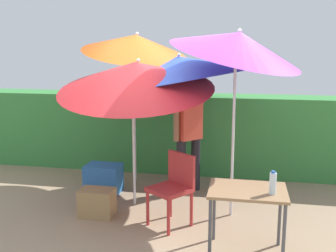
% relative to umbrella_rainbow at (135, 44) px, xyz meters
% --- Properties ---
extents(ground_plane, '(24.00, 24.00, 0.00)m').
position_rel_umbrella_rainbow_xyz_m(ground_plane, '(0.70, -1.20, -2.21)').
color(ground_plane, '#9E8466').
extents(hedge_row, '(8.00, 0.70, 1.35)m').
position_rel_umbrella_rainbow_xyz_m(hedge_row, '(0.70, 0.66, -1.53)').
color(hedge_row, '#38843D').
rests_on(hedge_row, ground_plane).
extents(umbrella_rainbow, '(1.75, 1.71, 2.62)m').
position_rel_umbrella_rainbow_xyz_m(umbrella_rainbow, '(0.00, 0.00, 0.00)').
color(umbrella_rainbow, silver).
rests_on(umbrella_rainbow, ground_plane).
extents(umbrella_orange, '(1.72, 1.67, 2.64)m').
position_rel_umbrella_rainbow_xyz_m(umbrella_orange, '(1.62, -1.17, -0.01)').
color(umbrella_orange, silver).
rests_on(umbrella_orange, ground_plane).
extents(umbrella_yellow, '(2.15, 2.11, 2.28)m').
position_rel_umbrella_rainbow_xyz_m(umbrella_yellow, '(0.78, -0.45, -0.35)').
color(umbrella_yellow, silver).
rests_on(umbrella_yellow, ground_plane).
extents(umbrella_navy, '(2.11, 2.13, 2.21)m').
position_rel_umbrella_rainbow_xyz_m(umbrella_navy, '(0.29, -1.08, -0.41)').
color(umbrella_navy, silver).
rests_on(umbrella_navy, ground_plane).
extents(person_vendor, '(0.45, 0.46, 1.88)m').
position_rel_umbrella_rainbow_xyz_m(person_vendor, '(0.92, -0.42, -1.27)').
color(person_vendor, black).
rests_on(person_vendor, ground_plane).
extents(chair_plastic, '(0.62, 0.62, 0.89)m').
position_rel_umbrella_rainbow_xyz_m(chair_plastic, '(0.91, -1.61, -1.70)').
color(chair_plastic, '#B72D2D').
rests_on(chair_plastic, ground_plane).
extents(cooler_box, '(0.52, 0.38, 0.43)m').
position_rel_umbrella_rainbow_xyz_m(cooler_box, '(-0.34, -0.70, -2.00)').
color(cooler_box, '#2D6BB7').
rests_on(cooler_box, ground_plane).
extents(crate_cardboard, '(0.44, 0.30, 0.36)m').
position_rel_umbrella_rainbow_xyz_m(crate_cardboard, '(-0.11, -1.56, -2.03)').
color(crate_cardboard, '#9E7A4C').
rests_on(crate_cardboard, ground_plane).
extents(folding_table, '(0.80, 0.60, 0.72)m').
position_rel_umbrella_rainbow_xyz_m(folding_table, '(1.79, -2.19, -1.57)').
color(folding_table, '#4C4C51').
rests_on(folding_table, ground_plane).
extents(bottle_water, '(0.07, 0.07, 0.24)m').
position_rel_umbrella_rainbow_xyz_m(bottle_water, '(2.03, -2.29, -1.37)').
color(bottle_water, silver).
rests_on(bottle_water, folding_table).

